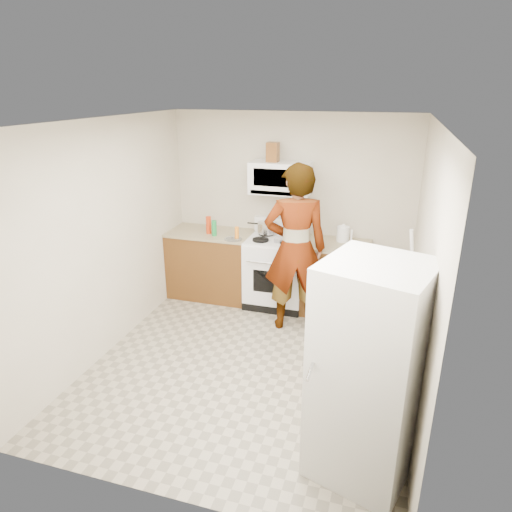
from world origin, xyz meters
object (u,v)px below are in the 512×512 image
at_px(microwave, 281,178).
at_px(fridge, 369,373).
at_px(person, 295,249).
at_px(kettle, 343,234).
at_px(gas_range, 277,270).
at_px(saucepan, 267,228).

xyz_separation_m(microwave, fridge, (1.34, -2.70, -0.85)).
height_order(microwave, person, person).
relative_size(microwave, kettle, 3.97).
xyz_separation_m(gas_range, saucepan, (-0.17, 0.13, 0.54)).
distance_m(gas_range, kettle, 1.00).
bearing_deg(fridge, microwave, 133.92).
relative_size(fridge, kettle, 8.88).
distance_m(person, saucepan, 0.86).
relative_size(microwave, person, 0.38).
height_order(microwave, fridge, microwave).
distance_m(microwave, kettle, 1.07).
height_order(person, fridge, person).
height_order(person, saucepan, person).
relative_size(person, fridge, 1.19).
bearing_deg(saucepan, kettle, -0.38).
distance_m(microwave, person, 1.03).
xyz_separation_m(gas_range, fridge, (1.34, -2.57, 0.36)).
relative_size(person, kettle, 10.52).
height_order(gas_range, microwave, microwave).
bearing_deg(microwave, gas_range, -90.00).
height_order(kettle, saucepan, kettle).
height_order(gas_range, fridge, fridge).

